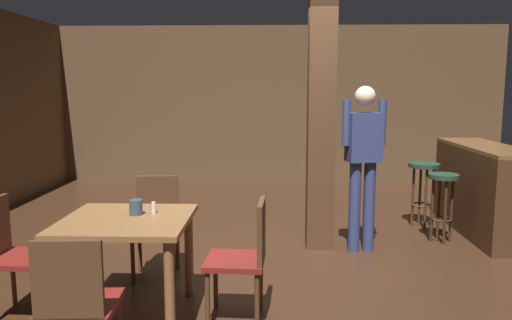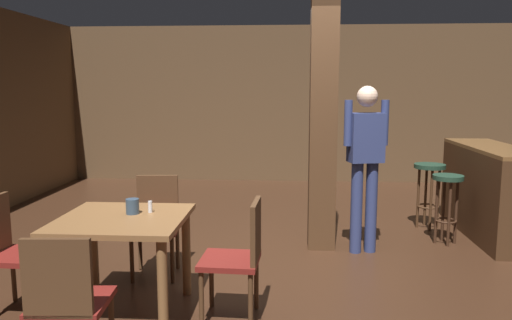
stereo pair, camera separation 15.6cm
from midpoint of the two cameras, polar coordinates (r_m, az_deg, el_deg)
ground_plane at (r=4.92m, az=4.22°, el=-11.99°), size 10.80×10.80×0.00m
wall_back at (r=9.12m, az=4.08°, el=6.35°), size 8.00×0.10×2.80m
pillar at (r=5.26m, az=8.53°, el=4.89°), size 0.28×0.28×2.80m
dining_table at (r=3.85m, az=-13.83°, el=-8.21°), size 0.92×0.92×0.76m
chair_east at (r=3.68m, az=-0.60°, el=-10.65°), size 0.44×0.44×0.89m
chair_south at (r=3.12m, az=-19.45°, el=-14.77°), size 0.45×0.45×0.89m
chair_west at (r=4.19m, az=-25.36°, el=-9.11°), size 0.43×0.43×0.89m
chair_north at (r=4.65m, az=-10.40°, el=-6.76°), size 0.46×0.46×0.89m
napkin_cup at (r=3.88m, az=-12.82°, el=-5.19°), size 0.10×0.10×0.12m
salt_shaker at (r=3.89m, az=-10.88°, el=-5.27°), size 0.03×0.03×0.09m
standing_person at (r=5.21m, az=13.23°, el=0.34°), size 0.47×0.27×1.72m
bar_counter at (r=6.35m, az=25.14°, el=-3.15°), size 0.56×1.82×1.04m
bar_stool_near at (r=5.85m, az=21.73°, el=-3.56°), size 0.32×0.32×0.76m
bar_stool_mid at (r=6.42m, az=19.84°, el=-2.13°), size 0.37×0.37×0.79m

